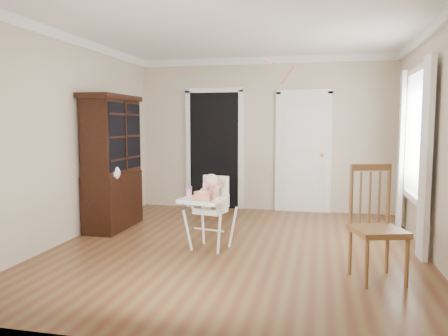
% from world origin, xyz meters
% --- Properties ---
extents(floor, '(5.00, 5.00, 0.00)m').
position_xyz_m(floor, '(0.00, 0.00, 0.00)').
color(floor, brown).
rests_on(floor, ground).
extents(ceiling, '(5.00, 5.00, 0.00)m').
position_xyz_m(ceiling, '(0.00, 0.00, 2.70)').
color(ceiling, white).
rests_on(ceiling, wall_back).
extents(wall_back, '(4.50, 0.00, 4.50)m').
position_xyz_m(wall_back, '(0.00, 2.50, 1.35)').
color(wall_back, '#C4B399').
rests_on(wall_back, floor).
extents(wall_left, '(0.00, 5.00, 5.00)m').
position_xyz_m(wall_left, '(-2.25, 0.00, 1.35)').
color(wall_left, '#C4B399').
rests_on(wall_left, floor).
extents(wall_right, '(0.00, 5.00, 5.00)m').
position_xyz_m(wall_right, '(2.25, 0.00, 1.35)').
color(wall_right, '#C4B399').
rests_on(wall_right, floor).
extents(crown_molding, '(4.50, 5.00, 0.12)m').
position_xyz_m(crown_molding, '(0.00, 0.00, 2.64)').
color(crown_molding, white).
rests_on(crown_molding, ceiling).
extents(doorway, '(1.06, 0.05, 2.22)m').
position_xyz_m(doorway, '(-0.90, 2.48, 1.11)').
color(doorway, black).
rests_on(doorway, wall_back).
extents(closet_door, '(0.96, 0.09, 2.13)m').
position_xyz_m(closet_door, '(0.70, 2.48, 1.02)').
color(closet_door, white).
rests_on(closet_door, wall_back).
extents(window_right, '(0.13, 1.84, 2.30)m').
position_xyz_m(window_right, '(2.18, 0.80, 1.29)').
color(window_right, white).
rests_on(window_right, wall_right).
extents(high_chair, '(0.65, 0.75, 0.92)m').
position_xyz_m(high_chair, '(-0.31, -0.12, 0.57)').
color(high_chair, white).
rests_on(high_chair, floor).
extents(baby, '(0.27, 0.24, 0.43)m').
position_xyz_m(baby, '(-0.31, -0.10, 0.71)').
color(baby, beige).
rests_on(baby, high_chair).
extents(cake, '(0.24, 0.24, 0.11)m').
position_xyz_m(cake, '(-0.36, -0.35, 0.69)').
color(cake, silver).
rests_on(cake, high_chair).
extents(sippy_cup, '(0.08, 0.08, 0.18)m').
position_xyz_m(sippy_cup, '(-0.57, -0.17, 0.71)').
color(sippy_cup, '#F696C8').
rests_on(sippy_cup, high_chair).
extents(china_cabinet, '(0.52, 1.16, 1.96)m').
position_xyz_m(china_cabinet, '(-1.99, 0.64, 0.98)').
color(china_cabinet, black).
rests_on(china_cabinet, floor).
extents(dining_chair, '(0.59, 0.59, 1.14)m').
position_xyz_m(dining_chair, '(1.55, -0.79, 0.53)').
color(dining_chair, brown).
rests_on(dining_chair, floor).
extents(streamer, '(0.22, 0.46, 0.15)m').
position_xyz_m(streamer, '(0.35, 0.14, 2.30)').
color(streamer, '#D67B88').
rests_on(streamer, ceiling).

